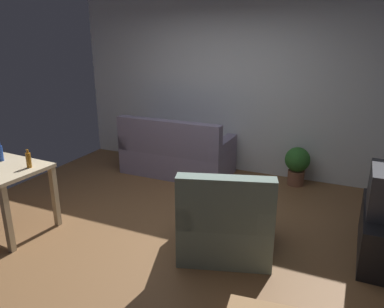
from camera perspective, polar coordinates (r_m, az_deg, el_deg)
ground_plane at (r=4.40m, az=-3.94°, el=-11.15°), size 5.20×4.40×0.02m
wall_rear at (r=5.92m, az=6.00°, el=10.36°), size 5.20×0.10×2.70m
couch at (r=5.85m, az=-2.43°, el=-0.14°), size 1.68×0.84×0.92m
tv_stand at (r=4.22m, az=27.44°, el=-10.85°), size 0.44×1.10×0.48m
potted_plant at (r=5.61m, az=15.85°, el=-1.40°), size 0.36×0.36×0.57m
armchair at (r=3.81m, az=5.16°, el=-10.42°), size 1.11×1.07×0.92m
bottle_blue at (r=4.69m, az=-27.33°, el=0.14°), size 0.05×0.05×0.22m
bottle_amber at (r=4.33m, az=-23.82°, el=-0.83°), size 0.05×0.05×0.20m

